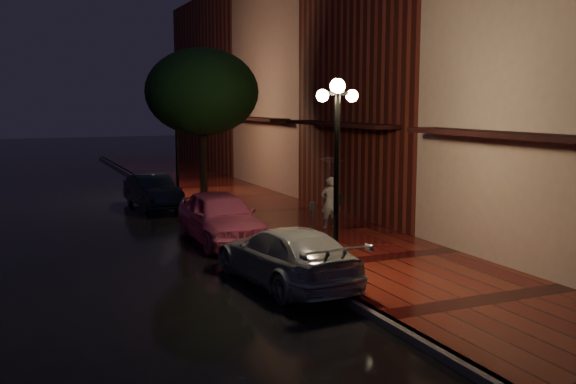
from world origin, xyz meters
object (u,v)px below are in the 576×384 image
parking_meter (312,223)px  streetlamp_near (337,167)px  woman_with_umbrella (330,181)px  pink_car (221,217)px  silver_car (286,256)px  streetlamp_far (177,136)px  navy_car (153,191)px  street_tree (202,95)px

parking_meter → streetlamp_near: bearing=-83.2°
streetlamp_near → woman_with_umbrella: (2.55, 5.19, -1.00)m
pink_car → silver_car: pink_car is taller
streetlamp_near → streetlamp_far: 14.00m
navy_car → parking_meter: (1.93, -9.90, 0.35)m
woman_with_umbrella → parking_meter: size_ratio=1.63×
street_tree → navy_car: (-1.69, 1.13, -3.63)m
navy_car → silver_car: 11.59m
street_tree → woman_with_umbrella: bearing=-68.5°
streetlamp_near → navy_car: bearing=96.7°
streetlamp_far → streetlamp_near: bearing=-90.0°
pink_car → silver_car: 4.65m
pink_car → navy_car: (-0.48, 6.93, -0.12)m
streetlamp_far → navy_car: size_ratio=1.15×
silver_car → woman_with_umbrella: (3.50, 4.65, 0.97)m
pink_car → streetlamp_near: bearing=-79.3°
streetlamp_far → navy_car: (-1.43, -1.88, -1.98)m
streetlamp_near → woman_with_umbrella: streetlamp_near is taller
pink_car → navy_car: bearing=94.3°
silver_car → streetlamp_near: bearing=145.0°
navy_car → woman_with_umbrella: bearing=-65.4°
pink_car → parking_meter: parking_meter is taller
streetlamp_near → street_tree: street_tree is taller
streetlamp_near → pink_car: 5.60m
pink_car → silver_car: (-0.00, -4.65, -0.10)m
streetlamp_far → parking_meter: streetlamp_far is taller
pink_car → parking_meter: 3.32m
streetlamp_far → pink_car: bearing=-96.2°
streetlamp_far → woman_with_umbrella: size_ratio=1.96×
navy_car → silver_car: (0.48, -11.58, 0.02)m
pink_car → woman_with_umbrella: 3.60m
street_tree → pink_car: size_ratio=1.35×
navy_car → streetlamp_near: bearing=-88.6°
navy_car → woman_with_umbrella: (3.98, -6.93, 0.99)m
street_tree → navy_car: street_tree is taller
streetlamp_near → street_tree: size_ratio=0.74×
streetlamp_far → navy_car: bearing=-127.3°
streetlamp_far → navy_car: 3.09m
street_tree → navy_car: bearing=146.3°
streetlamp_near → pink_car: streetlamp_near is taller
pink_car → woman_with_umbrella: woman_with_umbrella is taller
woman_with_umbrella → navy_car: bearing=-55.9°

